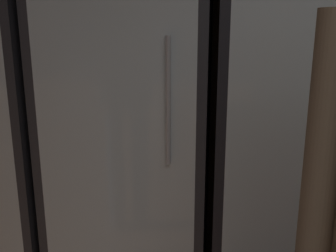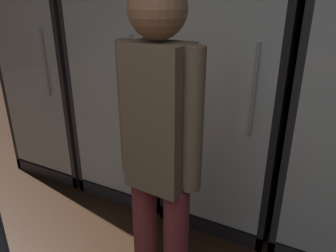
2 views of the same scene
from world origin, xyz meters
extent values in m
cube|color=#2B2B30|center=(-2.12, 2.96, 0.96)|extent=(0.74, 0.04, 1.91)
cube|color=#2B2B30|center=(-1.77, 2.66, 0.96)|extent=(0.04, 0.63, 1.91)
cube|color=white|center=(-2.12, 2.93, 0.96)|extent=(0.66, 0.02, 1.67)
cube|color=silver|center=(-2.12, 2.66, 0.12)|extent=(0.64, 0.55, 0.02)
cylinder|color=#336B38|center=(-2.11, 2.70, 0.25)|extent=(0.08, 0.08, 0.23)
cylinder|color=white|center=(-2.11, 2.70, 0.23)|extent=(0.08, 0.08, 0.08)
cylinder|color=#194723|center=(-1.91, 2.62, 0.23)|extent=(0.06, 0.06, 0.20)
cylinder|color=#194723|center=(-1.91, 2.62, 0.36)|extent=(0.02, 0.02, 0.08)
cylinder|color=beige|center=(-1.91, 2.62, 0.21)|extent=(0.06, 0.06, 0.06)
cylinder|color=#336B38|center=(-1.90, 2.65, 0.78)|extent=(0.08, 0.08, 0.20)
cylinder|color=#336B38|center=(-1.90, 2.65, 0.92)|extent=(0.03, 0.03, 0.07)
cylinder|color=#B2332D|center=(-1.90, 2.65, 0.78)|extent=(0.08, 0.08, 0.07)
cylinder|color=#9EAD99|center=(-1.91, 2.68, 1.35)|extent=(0.07, 0.07, 0.23)
cylinder|color=beige|center=(-1.91, 2.68, 1.36)|extent=(0.07, 0.07, 0.09)
cube|color=#2B2B30|center=(-1.34, 2.96, 0.96)|extent=(0.74, 0.04, 1.91)
cube|color=#2B2B30|center=(-1.69, 2.66, 0.96)|extent=(0.04, 0.63, 1.91)
cube|color=#2B2B30|center=(-1.00, 2.66, 0.96)|extent=(0.04, 0.63, 1.91)
cube|color=white|center=(-1.34, 2.93, 0.96)|extent=(0.66, 0.02, 1.67)
cube|color=silver|center=(-1.34, 2.36, 0.96)|extent=(0.66, 0.02, 1.67)
cylinder|color=#B2B2B7|center=(-1.12, 2.33, 1.05)|extent=(0.02, 0.02, 0.50)
cylinder|color=#9EAD99|center=(-1.51, 2.65, 0.24)|extent=(0.07, 0.07, 0.23)
cylinder|color=#9EAD99|center=(-1.51, 2.65, 0.39)|extent=(0.02, 0.02, 0.07)
cylinder|color=white|center=(-1.51, 2.65, 0.23)|extent=(0.07, 0.07, 0.07)
cylinder|color=black|center=(-1.19, 2.71, 0.23)|extent=(0.07, 0.07, 0.20)
cylinder|color=black|center=(-1.19, 2.71, 0.36)|extent=(0.02, 0.02, 0.07)
cylinder|color=beige|center=(-1.19, 2.71, 0.23)|extent=(0.08, 0.08, 0.07)
cube|color=silver|center=(-1.34, 2.66, 0.67)|extent=(0.64, 0.55, 0.02)
cylinder|color=#336B38|center=(-1.49, 2.68, 0.78)|extent=(0.07, 0.07, 0.19)
cylinder|color=#336B38|center=(-1.49, 2.68, 0.91)|extent=(0.02, 0.02, 0.07)
cylinder|color=beige|center=(-1.49, 2.68, 0.76)|extent=(0.08, 0.08, 0.06)
cylinder|color=black|center=(-1.18, 2.62, 0.78)|extent=(0.07, 0.07, 0.19)
cylinder|color=black|center=(-1.18, 2.62, 0.91)|extent=(0.03, 0.03, 0.07)
cylinder|color=tan|center=(-1.18, 2.62, 0.77)|extent=(0.07, 0.07, 0.06)
cube|color=silver|center=(-1.34, 2.66, 1.23)|extent=(0.64, 0.55, 0.02)
cylinder|color=#336B38|center=(-1.51, 2.69, 1.35)|extent=(0.08, 0.08, 0.23)
cylinder|color=white|center=(-1.51, 2.69, 1.32)|extent=(0.08, 0.08, 0.09)
cylinder|color=#194723|center=(-1.19, 2.65, 1.33)|extent=(0.06, 0.06, 0.19)
cylinder|color=tan|center=(-1.19, 2.65, 1.34)|extent=(0.06, 0.06, 0.06)
cube|color=black|center=(-0.57, 2.96, 0.96)|extent=(0.74, 0.04, 1.91)
cube|color=black|center=(-0.92, 2.66, 0.96)|extent=(0.04, 0.63, 1.91)
cube|color=white|center=(-0.57, 2.93, 0.96)|extent=(0.66, 0.02, 1.67)
cube|color=silver|center=(-0.57, 2.36, 0.96)|extent=(0.66, 0.02, 1.67)
cylinder|color=#194723|center=(-0.79, 2.70, 0.24)|extent=(0.08, 0.08, 0.23)
cylinder|color=#194723|center=(-0.79, 2.70, 0.40)|extent=(0.03, 0.03, 0.08)
cylinder|color=white|center=(-0.79, 2.70, 0.22)|extent=(0.08, 0.08, 0.09)
cylinder|color=#9EAD99|center=(-0.58, 2.64, 0.38)|extent=(0.03, 0.03, 0.09)
cylinder|color=#336B38|center=(-0.36, 2.67, 0.36)|extent=(0.03, 0.03, 0.09)
cube|color=silver|center=(-0.57, 2.66, 0.67)|extent=(0.64, 0.55, 0.02)
cylinder|color=black|center=(-0.81, 2.64, 0.78)|extent=(0.07, 0.07, 0.19)
cylinder|color=black|center=(-0.81, 2.64, 0.91)|extent=(0.02, 0.02, 0.07)
cylinder|color=white|center=(-0.81, 2.64, 0.78)|extent=(0.07, 0.07, 0.06)
cylinder|color=gray|center=(-0.65, 2.62, 0.78)|extent=(0.07, 0.07, 0.19)
cylinder|color=gray|center=(-0.65, 2.62, 0.92)|extent=(0.02, 0.02, 0.10)
cylinder|color=tan|center=(-0.65, 2.62, 0.75)|extent=(0.07, 0.07, 0.06)
cylinder|color=black|center=(-0.50, 2.64, 0.78)|extent=(0.08, 0.08, 0.19)
cylinder|color=black|center=(-0.50, 2.64, 0.91)|extent=(0.03, 0.03, 0.09)
cylinder|color=#B2332D|center=(-0.50, 2.64, 0.76)|extent=(0.08, 0.08, 0.07)
cube|color=silver|center=(-0.57, 2.66, 1.23)|extent=(0.64, 0.55, 0.02)
cylinder|color=#336B38|center=(-0.80, 2.68, 1.34)|extent=(0.08, 0.08, 0.21)
cylinder|color=#2D2D33|center=(-0.80, 2.68, 1.34)|extent=(0.08, 0.08, 0.06)
cylinder|color=#336B38|center=(-0.64, 2.68, 1.34)|extent=(0.07, 0.07, 0.20)
cylinder|color=white|center=(-0.64, 2.68, 1.32)|extent=(0.07, 0.07, 0.07)
cylinder|color=#9EAD99|center=(-0.49, 2.64, 1.34)|extent=(0.07, 0.07, 0.20)
cylinder|color=#2D2D33|center=(-0.49, 2.64, 1.33)|extent=(0.08, 0.08, 0.06)
cylinder|color=#72604C|center=(-0.71, 1.70, 1.09)|extent=(0.08, 0.08, 0.56)
camera|label=1|loc=(-0.93, 0.91, 1.33)|focal=40.73mm
camera|label=2|loc=(0.01, 0.68, 1.52)|focal=34.02mm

